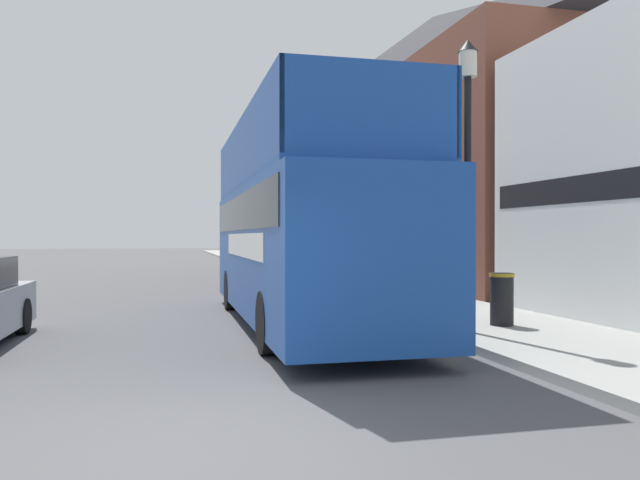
{
  "coord_description": "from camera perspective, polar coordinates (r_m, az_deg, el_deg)",
  "views": [
    {
      "loc": [
        -0.1,
        -5.45,
        1.84
      ],
      "look_at": [
        3.21,
        7.67,
        1.76
      ],
      "focal_mm": 35.0,
      "sensor_mm": 36.0,
      "label": 1
    }
  ],
  "objects": [
    {
      "name": "tour_bus",
      "position": [
        12.97,
        -1.86,
        0.31
      ],
      "size": [
        2.66,
        10.23,
        4.19
      ],
      "rotation": [
        0.0,
        0.0,
        -0.01
      ],
      "color": "#19479E",
      "rests_on": "ground_plane"
    },
    {
      "name": "parked_car_ahead_of_bus",
      "position": [
        20.84,
        -4.11,
        -2.96
      ],
      "size": [
        1.93,
        4.11,
        1.38
      ],
      "rotation": [
        0.0,
        0.0,
        0.06
      ],
      "color": "navy",
      "rests_on": "ground_plane"
    },
    {
      "name": "litter_bin",
      "position": [
        12.48,
        16.29,
        -5.07
      ],
      "size": [
        0.48,
        0.48,
        1.0
      ],
      "color": "black",
      "rests_on": "sidewalk"
    },
    {
      "name": "brick_terrace_rear",
      "position": [
        27.19,
        10.26,
        8.25
      ],
      "size": [
        6.0,
        19.76,
        11.18
      ],
      "color": "brown",
      "rests_on": "ground_plane"
    },
    {
      "name": "sidewalk",
      "position": [
        24.38,
        1.17,
        -3.84
      ],
      "size": [
        3.41,
        108.0,
        0.14
      ],
      "color": "#999993",
      "rests_on": "ground_plane"
    },
    {
      "name": "ground_plane",
      "position": [
        26.51,
        -13.92,
        -3.66
      ],
      "size": [
        144.0,
        144.0,
        0.0
      ],
      "primitive_type": "plane",
      "color": "#4C4C4F"
    },
    {
      "name": "lamp_post_second",
      "position": [
        19.65,
        1.48,
        5.69
      ],
      "size": [
        0.35,
        0.35,
        5.19
      ],
      "color": "black",
      "rests_on": "sidewalk"
    },
    {
      "name": "lamp_post_nearest",
      "position": [
        11.58,
        13.36,
        9.52
      ],
      "size": [
        0.35,
        0.35,
        5.22
      ],
      "color": "black",
      "rests_on": "sidewalk"
    }
  ]
}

